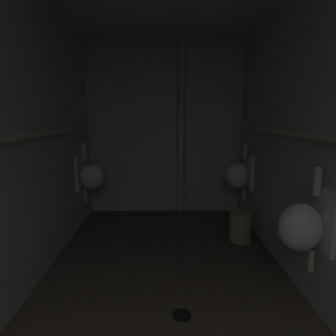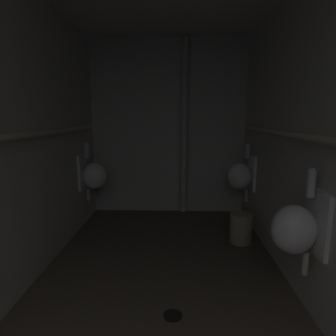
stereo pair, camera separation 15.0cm
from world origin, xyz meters
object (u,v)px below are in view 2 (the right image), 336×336
at_px(urinal_right_far, 241,175).
at_px(urinal_left_mid, 93,175).
at_px(urinal_right_mid, 297,228).
at_px(standpipe_back_wall, 184,128).
at_px(waste_bin, 241,228).
at_px(floor_drain, 173,315).

bearing_deg(urinal_right_far, urinal_left_mid, -179.20).
height_order(urinal_right_mid, standpipe_back_wall, standpipe_back_wall).
height_order(urinal_right_mid, waste_bin, urinal_right_mid).
bearing_deg(waste_bin, standpipe_back_wall, 122.53).
bearing_deg(floor_drain, urinal_left_mid, 121.20).
bearing_deg(floor_drain, standpipe_back_wall, 86.96).
height_order(urinal_right_mid, urinal_right_far, same).
distance_m(urinal_left_mid, floor_drain, 2.13).
distance_m(urinal_right_far, floor_drain, 2.06).
bearing_deg(urinal_right_far, urinal_right_mid, -90.00).
xyz_separation_m(urinal_right_mid, urinal_right_far, (0.00, 1.73, 0.00)).
relative_size(standpipe_back_wall, waste_bin, 7.20).
bearing_deg(waste_bin, floor_drain, -120.95).
distance_m(urinal_right_mid, waste_bin, 1.30).
bearing_deg(waste_bin, urinal_right_far, 79.60).
xyz_separation_m(standpipe_back_wall, floor_drain, (-0.12, -2.22, -1.23)).
distance_m(urinal_right_far, waste_bin, 0.73).
xyz_separation_m(urinal_right_far, floor_drain, (-0.84, -1.76, -0.66)).
relative_size(urinal_left_mid, floor_drain, 5.39).
height_order(urinal_right_far, standpipe_back_wall, standpipe_back_wall).
bearing_deg(standpipe_back_wall, floor_drain, -93.04).
distance_m(urinal_right_far, standpipe_back_wall, 1.03).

